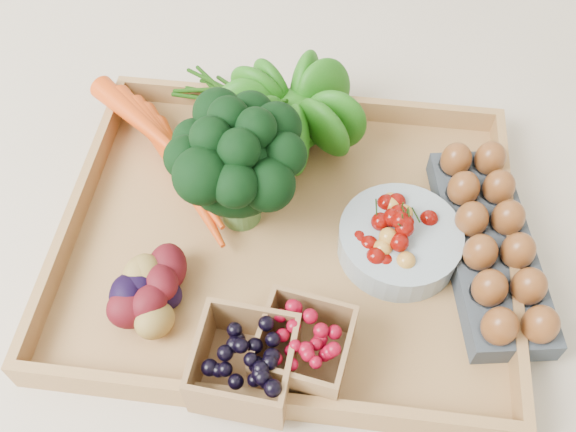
# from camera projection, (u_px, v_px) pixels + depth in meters

# --- Properties ---
(ground) EXTENTS (4.00, 4.00, 0.00)m
(ground) POSITION_uv_depth(u_px,v_px,m) (288.00, 243.00, 0.82)
(ground) COLOR beige
(ground) RESTS_ON ground
(tray) EXTENTS (0.55, 0.45, 0.01)m
(tray) POSITION_uv_depth(u_px,v_px,m) (288.00, 240.00, 0.81)
(tray) COLOR #B0814A
(tray) RESTS_ON ground
(carrots) EXTENTS (0.23, 0.17, 0.06)m
(carrots) POSITION_uv_depth(u_px,v_px,m) (172.00, 154.00, 0.85)
(carrots) COLOR #D3410D
(carrots) RESTS_ON tray
(lettuce) EXTENTS (0.13, 0.13, 0.13)m
(lettuce) POSITION_uv_depth(u_px,v_px,m) (293.00, 106.00, 0.85)
(lettuce) COLOR #185A0E
(lettuce) RESTS_ON tray
(broccoli) EXTENTS (0.17, 0.17, 0.13)m
(broccoli) POSITION_uv_depth(u_px,v_px,m) (239.00, 184.00, 0.77)
(broccoli) COLOR black
(broccoli) RESTS_ON tray
(cherry_bowl) EXTENTS (0.15, 0.15, 0.04)m
(cherry_bowl) POSITION_uv_depth(u_px,v_px,m) (399.00, 241.00, 0.78)
(cherry_bowl) COLOR #8C9EA5
(cherry_bowl) RESTS_ON tray
(egg_carton) EXTENTS (0.14, 0.29, 0.03)m
(egg_carton) POSITION_uv_depth(u_px,v_px,m) (488.00, 248.00, 0.78)
(egg_carton) COLOR #3A414A
(egg_carton) RESTS_ON tray
(potatoes) EXTENTS (0.12, 0.12, 0.07)m
(potatoes) POSITION_uv_depth(u_px,v_px,m) (144.00, 287.00, 0.72)
(potatoes) COLOR #440A11
(potatoes) RESTS_ON tray
(punnet_blackberry) EXTENTS (0.11, 0.11, 0.07)m
(punnet_blackberry) POSITION_uv_depth(u_px,v_px,m) (244.00, 363.00, 0.67)
(punnet_blackberry) COLOR black
(punnet_blackberry) RESTS_ON tray
(punnet_raspberry) EXTENTS (0.11, 0.11, 0.07)m
(punnet_raspberry) POSITION_uv_depth(u_px,v_px,m) (303.00, 347.00, 0.69)
(punnet_raspberry) COLOR maroon
(punnet_raspberry) RESTS_ON tray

